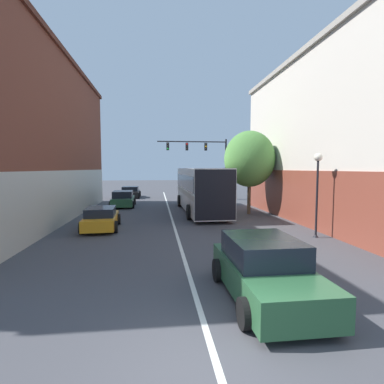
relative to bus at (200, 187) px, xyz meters
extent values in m
plane|color=#424247|center=(-2.34, -17.93, -1.87)|extent=(160.00, 160.00, 0.00)
cube|color=silver|center=(-2.34, -2.35, -1.87)|extent=(0.14, 43.16, 0.01)
cube|color=#B7B2A3|center=(-8.89, -3.03, -0.27)|extent=(0.24, 23.11, 3.20)
cube|color=beige|center=(9.61, -5.85, 3.24)|extent=(8.90, 19.83, 10.23)
cube|color=brown|center=(5.21, -5.85, -0.27)|extent=(0.24, 19.44, 3.20)
cube|color=gray|center=(9.61, -5.85, 8.21)|extent=(9.25, 20.03, 0.30)
cube|color=silver|center=(0.00, 0.02, -0.09)|extent=(2.67, 11.04, 3.10)
cube|color=black|center=(0.00, 0.02, 0.46)|extent=(2.72, 10.82, 0.99)
cube|color=beige|center=(0.00, 0.02, -0.34)|extent=(2.71, 10.93, 0.31)
cube|color=black|center=(0.08, -5.46, -0.09)|extent=(2.46, 0.10, 2.98)
cylinder|color=black|center=(-1.34, 3.41, -1.37)|extent=(0.32, 1.00, 1.00)
cylinder|color=black|center=(1.23, 3.45, -1.37)|extent=(0.32, 1.00, 1.00)
cylinder|color=black|center=(-1.23, -3.41, -1.37)|extent=(0.32, 1.00, 1.00)
cylinder|color=black|center=(1.33, -3.37, -1.37)|extent=(0.32, 1.00, 1.00)
cube|color=#285633|center=(-0.58, -15.37, -1.32)|extent=(1.88, 4.31, 0.74)
cube|color=black|center=(-0.59, -15.11, -0.64)|extent=(1.72, 2.25, 0.60)
cylinder|color=black|center=(-1.55, -14.05, -1.54)|extent=(0.23, 0.67, 0.66)
cylinder|color=black|center=(0.36, -14.03, -1.54)|extent=(0.23, 0.67, 0.66)
cylinder|color=black|center=(-1.53, -16.71, -1.54)|extent=(0.23, 0.67, 0.66)
cylinder|color=black|center=(0.38, -16.69, -1.54)|extent=(0.23, 0.67, 0.66)
cube|color=orange|center=(-6.36, -5.76, -1.41)|extent=(1.83, 3.95, 0.58)
cube|color=black|center=(-6.35, -5.95, -0.89)|extent=(1.59, 2.09, 0.46)
cylinder|color=black|center=(-7.26, -4.62, -1.56)|extent=(0.26, 0.64, 0.63)
cylinder|color=black|center=(-5.59, -4.52, -1.56)|extent=(0.26, 0.64, 0.63)
cylinder|color=black|center=(-7.12, -7.01, -1.56)|extent=(0.26, 0.64, 0.63)
cylinder|color=black|center=(-5.45, -6.91, -1.56)|extent=(0.26, 0.64, 0.63)
cube|color=black|center=(-6.28, 12.18, -1.41)|extent=(1.91, 4.05, 0.57)
cube|color=black|center=(-6.28, 11.98, -0.86)|extent=(1.75, 2.11, 0.53)
cylinder|color=black|center=(-7.27, 13.43, -1.55)|extent=(0.22, 0.65, 0.64)
cylinder|color=black|center=(-5.31, 13.44, -1.55)|extent=(0.22, 0.65, 0.64)
cylinder|color=black|center=(-7.25, 10.92, -1.55)|extent=(0.22, 0.65, 0.64)
cylinder|color=black|center=(-5.29, 10.93, -1.55)|extent=(0.22, 0.65, 0.64)
cube|color=#285633|center=(-6.23, 4.01, -1.39)|extent=(1.88, 4.21, 0.64)
cube|color=black|center=(-6.23, 3.80, -0.78)|extent=(1.68, 2.21, 0.58)
cylinder|color=black|center=(-7.18, 5.27, -1.57)|extent=(0.24, 0.60, 0.60)
cylinder|color=black|center=(-5.36, 5.32, -1.57)|extent=(0.24, 0.60, 0.60)
cylinder|color=black|center=(-7.11, 2.69, -1.57)|extent=(0.24, 0.60, 0.60)
cylinder|color=black|center=(-5.29, 2.74, -1.57)|extent=(0.24, 0.60, 0.60)
cylinder|color=black|center=(4.13, 9.23, 1.35)|extent=(0.18, 0.18, 6.45)
cylinder|color=black|center=(0.46, 9.23, 4.28)|extent=(7.35, 0.12, 0.12)
cube|color=black|center=(1.93, 9.23, 3.76)|extent=(0.28, 0.24, 0.80)
sphere|color=black|center=(1.93, 9.08, 4.00)|extent=(0.18, 0.18, 0.18)
sphere|color=orange|center=(1.93, 9.08, 3.76)|extent=(0.18, 0.18, 0.18)
sphere|color=black|center=(1.93, 9.08, 3.51)|extent=(0.18, 0.18, 0.18)
cube|color=black|center=(-0.09, 9.23, 3.76)|extent=(0.28, 0.24, 0.80)
sphere|color=red|center=(-0.09, 9.08, 4.00)|extent=(0.18, 0.18, 0.18)
sphere|color=black|center=(-0.09, 9.08, 3.76)|extent=(0.18, 0.18, 0.18)
sphere|color=black|center=(-0.09, 9.08, 3.51)|extent=(0.18, 0.18, 0.18)
cube|color=black|center=(-2.11, 9.23, 3.76)|extent=(0.28, 0.24, 0.80)
sphere|color=black|center=(-2.11, 9.08, 4.00)|extent=(0.18, 0.18, 0.18)
sphere|color=black|center=(-2.11, 9.08, 3.76)|extent=(0.18, 0.18, 0.18)
sphere|color=green|center=(-2.11, 9.08, 3.51)|extent=(0.18, 0.18, 0.18)
cone|color=black|center=(4.31, -9.06, -1.77)|extent=(0.26, 0.26, 0.20)
cylinder|color=black|center=(4.31, -9.06, -0.01)|extent=(0.10, 0.10, 3.72)
sphere|color=#EFE5CC|center=(4.31, -9.06, 1.99)|extent=(0.39, 0.39, 0.39)
cylinder|color=brown|center=(3.37, -1.44, -0.65)|extent=(0.25, 0.25, 2.44)
ellipsoid|color=#4C843D|center=(3.37, -1.44, 2.13)|extent=(3.67, 3.30, 4.04)
camera|label=1|loc=(-3.32, -22.50, 1.45)|focal=28.00mm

